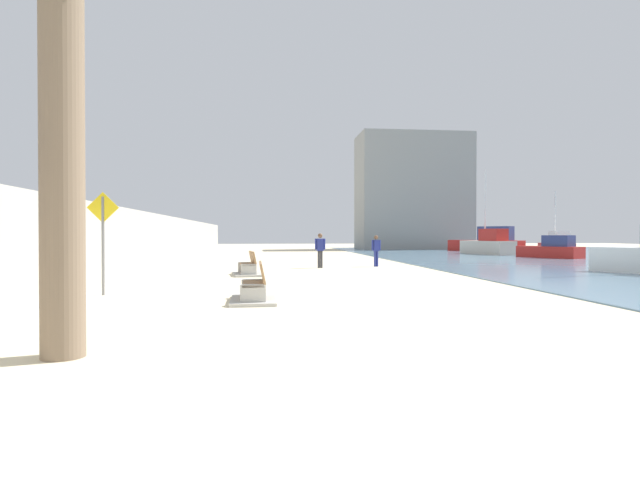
% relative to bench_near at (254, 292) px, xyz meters
% --- Properties ---
extents(ground_plane, '(120.00, 120.00, 0.00)m').
position_rel_bench_near_xyz_m(ground_plane, '(2.27, 14.30, -0.23)').
color(ground_plane, beige).
extents(seawall, '(0.80, 64.00, 2.65)m').
position_rel_bench_near_xyz_m(seawall, '(-5.23, 14.30, 1.09)').
color(seawall, '#ADAAA3').
rests_on(seawall, ground).
extents(bench_near, '(1.13, 2.11, 0.98)m').
position_rel_bench_near_xyz_m(bench_near, '(0.00, 0.00, 0.00)').
color(bench_near, '#ADAAA3').
rests_on(bench_near, ground).
extents(bench_far, '(1.36, 2.22, 0.98)m').
position_rel_bench_near_xyz_m(bench_far, '(-0.40, 8.25, 0.00)').
color(bench_far, '#ADAAA3').
rests_on(bench_far, ground).
extents(person_walking, '(0.53, 0.23, 1.71)m').
position_rel_bench_near_xyz_m(person_walking, '(3.04, 12.36, 0.77)').
color(person_walking, '#333338').
rests_on(person_walking, ground).
extents(person_standing, '(0.51, 0.27, 1.62)m').
position_rel_bench_near_xyz_m(person_standing, '(6.02, 13.09, 0.70)').
color(person_standing, navy).
rests_on(person_standing, ground).
extents(boat_far_left, '(2.54, 4.93, 5.35)m').
position_rel_bench_near_xyz_m(boat_far_left, '(25.29, 28.73, 0.50)').
color(boat_far_left, red).
rests_on(boat_far_left, water_bay).
extents(boat_distant, '(3.35, 4.45, 1.55)m').
position_rel_bench_near_xyz_m(boat_distant, '(19.99, 20.54, 0.38)').
color(boat_distant, red).
rests_on(boat_distant, water_bay).
extents(boat_nearest, '(5.29, 6.85, 2.34)m').
position_rel_bench_near_xyz_m(boat_nearest, '(21.13, 33.19, 0.65)').
color(boat_nearest, red).
rests_on(boat_nearest, water_bay).
extents(boat_mid_bay, '(2.63, 5.55, 6.93)m').
position_rel_bench_near_xyz_m(boat_mid_bay, '(18.30, 26.85, 0.59)').
color(boat_mid_bay, beige).
rests_on(boat_mid_bay, water_bay).
extents(pedestrian_sign, '(0.85, 0.08, 2.83)m').
position_rel_bench_near_xyz_m(pedestrian_sign, '(-4.14, 1.75, 1.52)').
color(pedestrian_sign, slate).
rests_on(pedestrian_sign, ground).
extents(harbor_building, '(12.00, 6.00, 12.53)m').
position_rel_bench_near_xyz_m(harbor_building, '(16.64, 42.30, 6.03)').
color(harbor_building, gray).
rests_on(harbor_building, ground).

